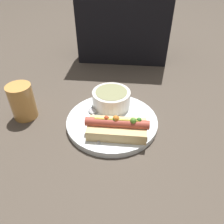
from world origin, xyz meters
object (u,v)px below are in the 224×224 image
at_px(hot_dog, 117,128).
at_px(seated_diner, 125,1).
at_px(soup_bowl, 111,98).
at_px(drinking_glass, 22,102).
at_px(spoon, 94,116).

distance_m(hot_dog, seated_diner, 0.57).
bearing_deg(soup_bowl, seated_diner, 88.63).
bearing_deg(drinking_glass, spoon, -1.18).
distance_m(drinking_glass, seated_diner, 0.56).
xyz_separation_m(hot_dog, soup_bowl, (-0.03, 0.12, 0.01)).
distance_m(soup_bowl, drinking_glass, 0.26).
height_order(hot_dog, seated_diner, seated_diner).
bearing_deg(drinking_glass, hot_dog, -13.37).
height_order(soup_bowl, spoon, soup_bowl).
relative_size(spoon, seated_diner, 0.27).
bearing_deg(soup_bowl, hot_dog, -77.10).
bearing_deg(spoon, hot_dog, -147.28).
bearing_deg(soup_bowl, spoon, -126.41).
relative_size(hot_dog, soup_bowl, 1.43).
height_order(hot_dog, drinking_glass, drinking_glass).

